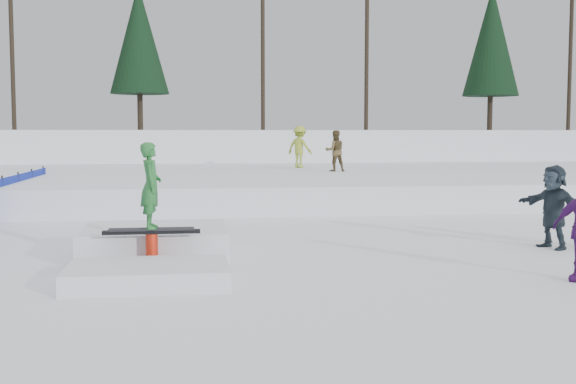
{
  "coord_description": "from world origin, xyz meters",
  "views": [
    {
      "loc": [
        -1.47,
        -12.09,
        2.27
      ],
      "look_at": [
        0.5,
        2.0,
        1.1
      ],
      "focal_mm": 45.0,
      "sensor_mm": 36.0,
      "label": 1
    }
  ],
  "objects": [
    {
      "name": "spectator_dark",
      "position": [
        5.63,
        1.11,
        0.83
      ],
      "size": [
        0.91,
        1.61,
        1.65
      ],
      "primitive_type": "imported",
      "rotation": [
        0.0,
        0.0,
        -1.28
      ],
      "color": "#232F38",
      "rests_on": "ground"
    },
    {
      "name": "ground",
      "position": [
        0.0,
        0.0,
        0.0
      ],
      "size": [
        120.0,
        120.0,
        0.0
      ],
      "primitive_type": "plane",
      "color": "white"
    },
    {
      "name": "treeline",
      "position": [
        6.18,
        28.28,
        7.45
      ],
      "size": [
        40.24,
        4.22,
        10.5
      ],
      "color": "black",
      "rests_on": "snow_berm"
    },
    {
      "name": "snow_midrise",
      "position": [
        0.0,
        16.0,
        0.4
      ],
      "size": [
        50.0,
        18.0,
        0.8
      ],
      "primitive_type": "cube",
      "color": "white",
      "rests_on": "ground"
    },
    {
      "name": "snow_berm",
      "position": [
        0.0,
        30.0,
        1.2
      ],
      "size": [
        60.0,
        14.0,
        2.4
      ],
      "primitive_type": "cube",
      "color": "white",
      "rests_on": "ground"
    },
    {
      "name": "walker_olive",
      "position": [
        4.11,
        14.85,
        1.58
      ],
      "size": [
        0.78,
        0.62,
        1.56
      ],
      "primitive_type": "imported",
      "rotation": [
        0.0,
        0.0,
        3.19
      ],
      "color": "brown",
      "rests_on": "snow_midrise"
    },
    {
      "name": "walker_ygreen",
      "position": [
        3.22,
        17.84,
        1.68
      ],
      "size": [
        1.28,
        1.23,
        1.75
      ],
      "primitive_type": "imported",
      "rotation": [
        0.0,
        0.0,
        2.42
      ],
      "color": "#9EB631",
      "rests_on": "snow_midrise"
    },
    {
      "name": "jib_rail_feature",
      "position": [
        -2.07,
        0.55,
        0.3
      ],
      "size": [
        2.6,
        4.4,
        2.11
      ],
      "color": "white",
      "rests_on": "ground"
    }
  ]
}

